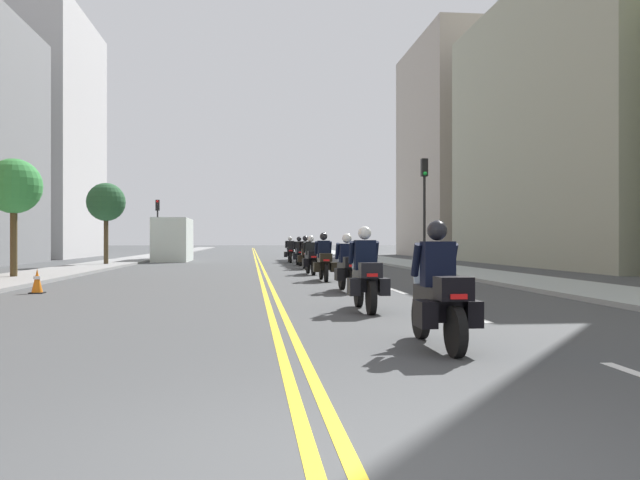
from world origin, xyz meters
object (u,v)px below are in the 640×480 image
Objects in this scene: motorcycle_7 at (290,252)px; motorcycle_3 at (324,261)px; motorcycle_1 at (366,277)px; motorcycle_4 at (311,258)px; motorcycle_5 at (305,255)px; parked_truck at (174,242)px; street_tree_1 at (14,187)px; traffic_cone_0 at (37,281)px; traffic_light_far at (158,218)px; motorcycle_2 at (348,268)px; traffic_light_near at (424,194)px; street_tree_0 at (106,203)px; motorcycle_0 at (440,297)px; motorcycle_6 at (299,254)px.

motorcycle_3 is at bearing -89.36° from motorcycle_7.
motorcycle_1 is 0.99× the size of motorcycle_4.
motorcycle_4 is 0.99× the size of motorcycle_5.
parked_truck is (-7.25, 32.09, 0.61)m from motorcycle_1.
street_tree_1 is at bearing 132.64° from motorcycle_1.
traffic_light_far is (-1.34, 32.30, 2.74)m from traffic_cone_0.
motorcycle_7 reaches higher than motorcycle_2.
street_tree_1 is (-10.62, -16.66, 2.57)m from motorcycle_7.
motorcycle_4 is 11.19m from street_tree_1.
traffic_light_near is at bearing 71.66° from motorcycle_1.
traffic_light_far is (-9.25, 23.63, 2.40)m from motorcycle_4.
motorcycle_2 is 4.70m from motorcycle_3.
motorcycle_5 is 11.72m from street_tree_0.
traffic_light_near is 1.14× the size of street_tree_0.
street_tree_0 reaches higher than motorcycle_2.
traffic_cone_0 is at bearing -135.56° from motorcycle_4.
motorcycle_2 is at bearing -114.05° from traffic_light_near.
motorcycle_0 is 0.50× the size of street_tree_1.
street_tree_1 is at bearing -92.48° from street_tree_0.
street_tree_0 is (-10.04, 28.21, 2.72)m from motorcycle_0.
motorcycle_7 is at bearing 90.15° from motorcycle_3.
street_tree_0 is at bearing 155.37° from traffic_light_near.
traffic_light_near is (5.44, 21.11, 2.80)m from motorcycle_0.
motorcycle_0 is at bearing -93.76° from motorcycle_2.
motorcycle_3 is 0.91× the size of motorcycle_7.
motorcycle_2 is 0.49× the size of street_tree_1.
parked_truck is at bearing 100.47° from motorcycle_0.
motorcycle_0 is 0.91× the size of motorcycle_7.
motorcycle_1 reaches higher than motorcycle_0.
street_tree_0 is at bearing 116.10° from motorcycle_2.
street_tree_1 reaches higher than motorcycle_0.
motorcycle_4 is 0.42× the size of traffic_light_near.
motorcycle_2 is 12.85m from street_tree_1.
motorcycle_5 is at bearing 34.28° from street_tree_1.
street_tree_1 is 21.01m from parked_truck.
traffic_cone_0 is (-7.87, 9.65, -0.34)m from motorcycle_0.
traffic_light_far is (-9.26, 9.41, 2.40)m from motorcycle_7.
motorcycle_1 is 38.63m from traffic_light_far.
motorcycle_0 is 0.97× the size of motorcycle_5.
motorcycle_6 is at bearing 127.30° from traffic_light_near.
traffic_light_far is 1.04× the size of street_tree_1.
traffic_light_near reaches higher than parked_truck.
motorcycle_0 is 1.01× the size of motorcycle_2.
motorcycle_7 is (-0.05, 18.45, -0.02)m from motorcycle_3.
street_tree_1 is at bearing -98.68° from parked_truck.
motorcycle_6 is (0.06, 18.51, 0.00)m from motorcycle_2.
motorcycle_7 is 0.52× the size of street_tree_0.
motorcycle_3 is (0.26, 9.62, 0.00)m from motorcycle_1.
motorcycle_6 is at bearing -55.98° from traffic_light_far.
parked_truck is at bearing 103.01° from motorcycle_1.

